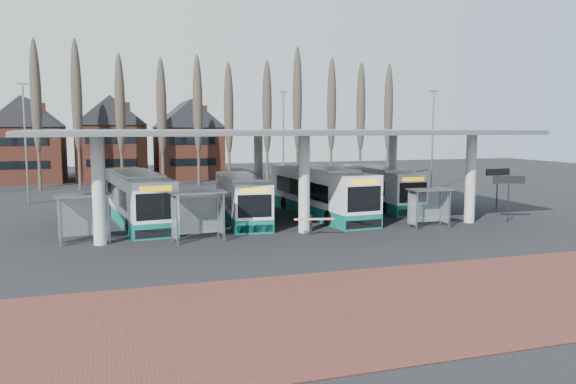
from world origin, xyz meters
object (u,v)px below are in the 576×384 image
object	(u,v)px
shelter_1	(197,205)
shelter_2	(428,199)
bus_2	(319,193)
bus_1	(241,199)
shelter_0	(83,207)
bus_3	(379,188)
bus_0	(137,199)

from	to	relation	value
shelter_1	shelter_2	bearing A→B (deg)	-6.19
bus_2	shelter_1	xyz separation A→B (m)	(-10.02, -6.70, 0.41)
bus_1	shelter_0	distance (m)	11.48
shelter_1	bus_3	bearing A→B (deg)	25.35
shelter_1	bus_1	bearing A→B (deg)	53.08
shelter_1	bus_2	bearing A→B (deg)	28.52
shelter_1	shelter_2	size ratio (longest dim) A/B	1.17
shelter_0	bus_3	bearing A→B (deg)	14.01
shelter_0	shelter_1	xyz separation A→B (m)	(6.17, -1.51, 0.10)
bus_0	shelter_1	size ratio (longest dim) A/B	3.95
bus_2	shelter_1	distance (m)	12.06
bus_3	shelter_1	xyz separation A→B (m)	(-16.39, -9.69, 0.57)
shelter_2	shelter_0	bearing A→B (deg)	176.78
bus_0	shelter_0	world-z (taller)	bus_0
bus_1	bus_2	size ratio (longest dim) A/B	0.87
shelter_0	shelter_2	size ratio (longest dim) A/B	1.12
bus_3	shelter_1	size ratio (longest dim) A/B	3.63
shelter_0	shelter_2	xyz separation A→B (m)	(21.05, -1.76, -0.16)
shelter_1	shelter_2	distance (m)	14.89
bus_1	bus_2	bearing A→B (deg)	5.27
bus_2	shelter_0	bearing A→B (deg)	-166.89
shelter_0	shelter_1	bearing A→B (deg)	-19.67
shelter_0	shelter_1	world-z (taller)	shelter_1
bus_0	bus_1	size ratio (longest dim) A/B	1.12
bus_0	bus_1	world-z (taller)	bus_0
bus_3	shelter_2	size ratio (longest dim) A/B	4.24
shelter_1	bus_0	bearing A→B (deg)	106.67
bus_0	shelter_0	bearing A→B (deg)	-125.63
shelter_0	shelter_2	bearing A→B (deg)	-10.69
bus_2	shelter_1	size ratio (longest dim) A/B	4.04
bus_0	bus_2	xyz separation A→B (m)	(13.00, -0.70, 0.05)
bus_0	bus_3	bearing A→B (deg)	-0.41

